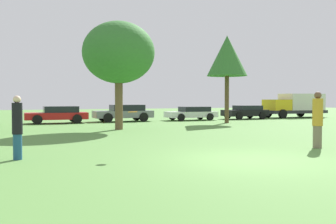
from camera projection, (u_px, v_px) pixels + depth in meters
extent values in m
plane|color=#54843D|center=(248.00, 160.00, 10.47)|extent=(120.00, 120.00, 0.00)
cylinder|color=navy|center=(18.00, 147.00, 10.58)|extent=(0.24, 0.24, 0.73)
cylinder|color=black|center=(17.00, 118.00, 10.56)|extent=(0.29, 0.29, 0.89)
sphere|color=beige|center=(17.00, 99.00, 10.54)|extent=(0.21, 0.21, 0.21)
cylinder|color=#726651|center=(317.00, 137.00, 13.17)|extent=(0.30, 0.30, 0.79)
cylinder|color=#BF8C26|center=(318.00, 112.00, 13.14)|extent=(0.36, 0.36, 0.96)
sphere|color=brown|center=(318.00, 95.00, 13.12)|extent=(0.25, 0.25, 0.25)
cylinder|color=orange|center=(133.00, 112.00, 11.17)|extent=(0.27, 0.27, 0.04)
cylinder|color=brown|center=(119.00, 101.00, 21.36)|extent=(0.45, 0.45, 3.26)
ellipsoid|color=#33702D|center=(119.00, 52.00, 21.28)|extent=(4.11, 4.11, 3.52)
cylinder|color=brown|center=(227.00, 99.00, 27.45)|extent=(0.31, 0.31, 3.46)
cone|color=#33702D|center=(227.00, 56.00, 27.35)|extent=(2.95, 2.95, 2.95)
cube|color=red|center=(56.00, 116.00, 27.15)|extent=(4.40, 1.85, 0.49)
cube|color=black|center=(61.00, 109.00, 27.26)|extent=(2.43, 1.60, 0.45)
cylinder|color=black|center=(37.00, 120.00, 25.83)|extent=(0.67, 0.23, 0.67)
cylinder|color=black|center=(36.00, 118.00, 27.45)|extent=(0.67, 0.23, 0.67)
cylinder|color=black|center=(77.00, 119.00, 26.87)|extent=(0.67, 0.23, 0.67)
cylinder|color=black|center=(73.00, 118.00, 28.49)|extent=(0.67, 0.23, 0.67)
cube|color=slate|center=(123.00, 114.00, 29.43)|extent=(4.59, 1.96, 0.54)
cube|color=black|center=(127.00, 108.00, 29.55)|extent=(2.54, 1.69, 0.46)
cylinder|color=black|center=(108.00, 118.00, 28.03)|extent=(0.71, 0.19, 0.71)
cylinder|color=black|center=(103.00, 117.00, 29.76)|extent=(0.71, 0.19, 0.71)
cylinder|color=black|center=(144.00, 117.00, 29.12)|extent=(0.71, 0.19, 0.71)
cylinder|color=black|center=(136.00, 116.00, 30.84)|extent=(0.71, 0.19, 0.71)
cube|color=silver|center=(191.00, 114.00, 31.24)|extent=(4.28, 1.86, 0.47)
cube|color=black|center=(194.00, 109.00, 31.35)|extent=(2.36, 1.60, 0.40)
cylinder|color=black|center=(181.00, 117.00, 29.93)|extent=(0.61, 0.20, 0.60)
cylinder|color=black|center=(172.00, 116.00, 31.56)|extent=(0.61, 0.20, 0.60)
cylinder|color=black|center=(210.00, 117.00, 30.94)|extent=(0.61, 0.20, 0.60)
cylinder|color=black|center=(200.00, 116.00, 32.57)|extent=(0.61, 0.20, 0.60)
cube|color=black|center=(245.00, 113.00, 33.24)|extent=(3.92, 1.96, 0.54)
cube|color=black|center=(248.00, 108.00, 33.34)|extent=(2.17, 1.70, 0.39)
cylinder|color=black|center=(239.00, 116.00, 31.92)|extent=(0.66, 0.19, 0.66)
cylinder|color=black|center=(228.00, 115.00, 33.66)|extent=(0.66, 0.19, 0.66)
cylinder|color=black|center=(263.00, 116.00, 32.84)|extent=(0.66, 0.19, 0.66)
cylinder|color=black|center=(250.00, 115.00, 34.58)|extent=(0.66, 0.19, 0.66)
cube|color=#2D2D33|center=(294.00, 112.00, 36.22)|extent=(6.50, 2.30, 0.30)
cube|color=gold|center=(277.00, 105.00, 35.43)|extent=(2.11, 2.10, 1.02)
cube|color=beige|center=(301.00, 102.00, 36.53)|extent=(4.04, 2.25, 1.58)
cylinder|color=black|center=(283.00, 114.00, 34.35)|extent=(0.83, 0.31, 0.83)
cylinder|color=black|center=(268.00, 113.00, 36.36)|extent=(0.83, 0.31, 0.83)
cylinder|color=black|center=(317.00, 113.00, 35.90)|extent=(0.83, 0.31, 0.83)
cylinder|color=black|center=(300.00, 113.00, 37.90)|extent=(0.83, 0.31, 0.83)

